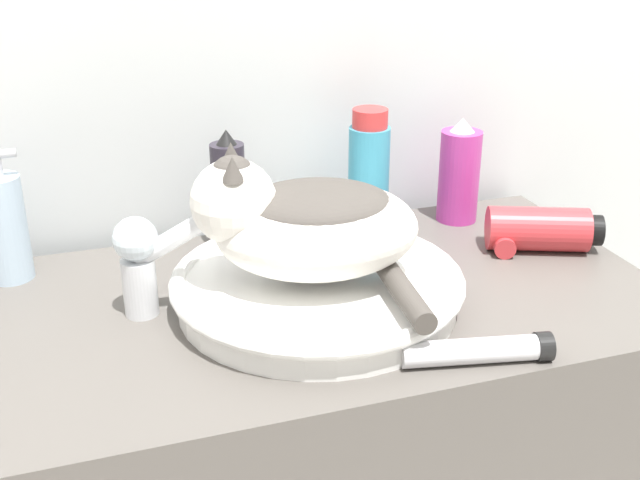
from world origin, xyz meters
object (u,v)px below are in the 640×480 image
at_px(hairspray_can_black, 229,195).
at_px(soap_pump_bottle, 4,227).
at_px(cat, 305,221).
at_px(faucet, 145,256).
at_px(spray_bottle_trigger, 459,174).
at_px(cream_tube, 479,351).
at_px(mouthwash_bottle, 369,174).
at_px(hair_dryer, 537,230).

relative_size(hairspray_can_black, soap_pump_bottle, 1.00).
relative_size(cat, soap_pump_bottle, 1.66).
xyz_separation_m(faucet, spray_bottle_trigger, (0.53, 0.17, -0.00)).
distance_m(hairspray_can_black, cream_tube, 0.46).
bearing_deg(spray_bottle_trigger, mouthwash_bottle, -180.00).
height_order(mouthwash_bottle, cream_tube, mouthwash_bottle).
distance_m(cat, hair_dryer, 0.40).
xyz_separation_m(cat, spray_bottle_trigger, (0.33, 0.21, -0.04)).
xyz_separation_m(cat, soap_pump_bottle, (-0.37, 0.21, -0.04)).
distance_m(hairspray_can_black, hair_dryer, 0.47).
bearing_deg(cream_tube, mouthwash_bottle, 86.98).
relative_size(spray_bottle_trigger, mouthwash_bottle, 0.86).
distance_m(soap_pump_bottle, cream_tube, 0.66).
bearing_deg(hair_dryer, mouthwash_bottle, 167.62).
distance_m(cat, mouthwash_bottle, 0.27).
bearing_deg(hair_dryer, cream_tube, -110.75).
bearing_deg(cat, hairspray_can_black, -65.21).
distance_m(spray_bottle_trigger, soap_pump_bottle, 0.70).
bearing_deg(hairspray_can_black, cat, -76.24).
relative_size(cat, hairspray_can_black, 1.66).
height_order(hairspray_can_black, hair_dryer, hairspray_can_black).
bearing_deg(hairspray_can_black, soap_pump_bottle, 180.00).
xyz_separation_m(faucet, hairspray_can_black, (0.15, 0.17, 0.01)).
relative_size(spray_bottle_trigger, hairspray_can_black, 0.92).
xyz_separation_m(faucet, hair_dryer, (0.59, 0.02, -0.05)).
xyz_separation_m(cat, hairspray_can_black, (-0.05, 0.21, -0.03)).
bearing_deg(mouthwash_bottle, faucet, -155.66).
distance_m(mouthwash_bottle, cream_tube, 0.41).
bearing_deg(cream_tube, soap_pump_bottle, 141.90).
xyz_separation_m(faucet, soap_pump_bottle, (-0.17, 0.17, -0.00)).
bearing_deg(cat, cream_tube, 138.74).
xyz_separation_m(hairspray_can_black, hair_dryer, (0.44, -0.15, -0.06)).
relative_size(hairspray_can_black, hair_dryer, 1.05).
distance_m(cat, spray_bottle_trigger, 0.39).
distance_m(faucet, hairspray_can_black, 0.22).
distance_m(spray_bottle_trigger, mouthwash_bottle, 0.16).
bearing_deg(soap_pump_bottle, cream_tube, -38.10).
bearing_deg(mouthwash_bottle, spray_bottle_trigger, 0.00).
relative_size(cat, hair_dryer, 1.74).
bearing_deg(hairspray_can_black, faucet, -131.06).
bearing_deg(mouthwash_bottle, soap_pump_bottle, 180.00).
bearing_deg(mouthwash_bottle, cream_tube, -93.02).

